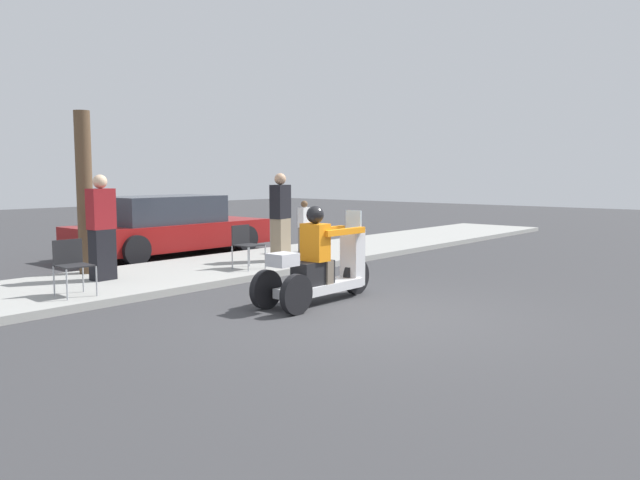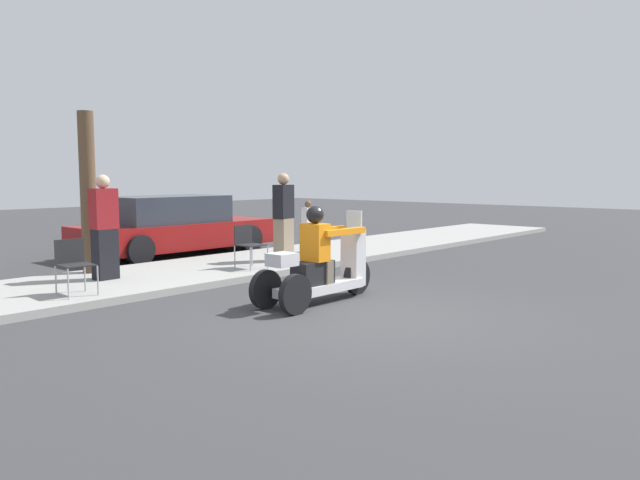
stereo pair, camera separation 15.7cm
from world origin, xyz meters
name	(u,v)px [view 2 (the right image)]	position (x,y,z in m)	size (l,w,h in m)	color
ground_plane	(369,316)	(0.00, 0.00, 0.00)	(60.00, 60.00, 0.00)	#38383A
sidewalk_strip	(168,275)	(0.00, 4.60, 0.06)	(28.00, 2.80, 0.12)	#9E9E99
motorcycle_trike	(320,268)	(0.26, 1.11, 0.52)	(2.28, 0.68, 1.45)	black
spectator_far_back	(284,219)	(2.50, 4.11, 0.99)	(0.47, 0.34, 1.80)	gray
spectator_with_child	(104,229)	(-1.15, 4.74, 0.98)	(0.44, 0.28, 1.78)	black
spectator_by_tree	(308,227)	(3.87, 4.69, 0.69)	(0.29, 0.19, 1.18)	#726656
folding_chair_curbside	(73,261)	(-2.17, 3.86, 0.62)	(0.49, 0.49, 0.82)	#A5A8AD
folding_chair_set_back	(248,242)	(1.31, 3.89, 0.62)	(0.47, 0.47, 0.82)	#A5A8AD
parked_car_lot_right	(174,227)	(2.10, 7.38, 0.67)	(4.78, 1.95, 1.40)	maroon
tree_trunk	(88,193)	(-0.95, 5.63, 1.57)	(0.28, 0.28, 2.90)	brown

